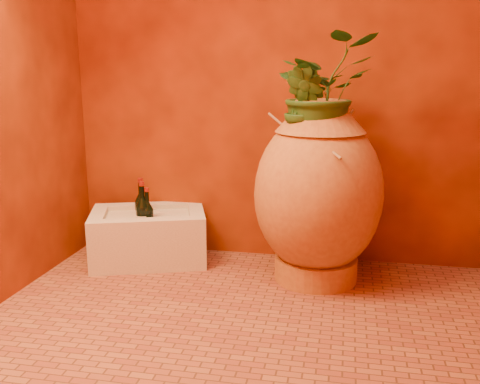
% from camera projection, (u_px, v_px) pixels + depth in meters
% --- Properties ---
extents(floor, '(2.50, 2.50, 0.00)m').
position_uv_depth(floor, '(242.00, 327.00, 2.47)').
color(floor, brown).
rests_on(floor, ground).
extents(wall_back, '(2.50, 0.02, 2.50)m').
position_uv_depth(wall_back, '(275.00, 53.00, 3.13)').
color(wall_back, '#501704').
rests_on(wall_back, ground).
extents(amphora, '(0.82, 0.82, 1.00)m').
position_uv_depth(amphora, '(318.00, 193.00, 2.91)').
color(amphora, '#B07531').
rests_on(amphora, floor).
extents(stone_basin, '(0.79, 0.68, 0.31)m').
position_uv_depth(stone_basin, '(149.00, 237.00, 3.29)').
color(stone_basin, beige).
rests_on(stone_basin, floor).
extents(wine_bottle_a, '(0.08, 0.08, 0.34)m').
position_uv_depth(wine_bottle_a, '(143.00, 218.00, 3.18)').
color(wine_bottle_a, black).
rests_on(wine_bottle_a, stone_basin).
extents(wine_bottle_b, '(0.08, 0.08, 0.34)m').
position_uv_depth(wine_bottle_b, '(142.00, 212.00, 3.30)').
color(wine_bottle_b, black).
rests_on(wine_bottle_b, stone_basin).
extents(wine_bottle_c, '(0.07, 0.07, 0.30)m').
position_uv_depth(wine_bottle_c, '(148.00, 220.00, 3.18)').
color(wine_bottle_c, black).
rests_on(wine_bottle_c, stone_basin).
extents(wall_tap, '(0.07, 0.14, 0.16)m').
position_uv_depth(wall_tap, '(300.00, 118.00, 3.11)').
color(wall_tap, '#9A6023').
rests_on(wall_tap, wall_back).
extents(plant_main, '(0.68, 0.65, 0.58)m').
position_uv_depth(plant_main, '(322.00, 91.00, 2.79)').
color(plant_main, '#224B1A').
rests_on(plant_main, amphora).
extents(plant_side, '(0.30, 0.30, 0.43)m').
position_uv_depth(plant_side, '(305.00, 109.00, 2.74)').
color(plant_side, '#224B1A').
rests_on(plant_side, amphora).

